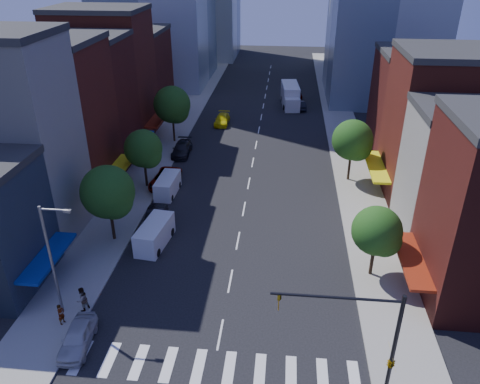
# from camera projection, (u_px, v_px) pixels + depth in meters

# --- Properties ---
(ground) EXTENTS (220.00, 220.00, 0.00)m
(ground) POSITION_uv_depth(u_px,v_px,m) (220.00, 334.00, 33.00)
(ground) COLOR black
(ground) RESTS_ON ground
(sidewalk_left) EXTENTS (5.00, 120.00, 0.15)m
(sidewalk_left) POSITION_uv_depth(u_px,v_px,m) (174.00, 131.00, 69.34)
(sidewalk_left) COLOR gray
(sidewalk_left) RESTS_ON ground
(sidewalk_right) EXTENTS (5.00, 120.00, 0.15)m
(sidewalk_right) POSITION_uv_depth(u_px,v_px,m) (345.00, 137.00, 67.11)
(sidewalk_right) COLOR gray
(sidewalk_right) RESTS_ON ground
(crosswalk) EXTENTS (19.00, 3.00, 0.01)m
(crosswalk) POSITION_uv_depth(u_px,v_px,m) (214.00, 368.00, 30.36)
(crosswalk) COLOR silver
(crosswalk) RESTS_ON ground
(bldg_left_1) EXTENTS (12.00, 8.00, 18.00)m
(bldg_left_1) POSITION_uv_depth(u_px,v_px,m) (2.00, 142.00, 41.28)
(bldg_left_1) COLOR #B7B3A9
(bldg_left_1) RESTS_ON ground
(bldg_left_2) EXTENTS (12.00, 9.00, 16.00)m
(bldg_left_2) POSITION_uv_depth(u_px,v_px,m) (48.00, 121.00, 49.23)
(bldg_left_2) COLOR #5B1E15
(bldg_left_2) RESTS_ON ground
(bldg_left_3) EXTENTS (12.00, 8.00, 15.00)m
(bldg_left_3) POSITION_uv_depth(u_px,v_px,m) (81.00, 102.00, 56.96)
(bldg_left_3) COLOR #4B1712
(bldg_left_3) RESTS_ON ground
(bldg_left_4) EXTENTS (12.00, 9.00, 17.00)m
(bldg_left_4) POSITION_uv_depth(u_px,v_px,m) (105.00, 77.00, 63.99)
(bldg_left_4) COLOR #5B1E15
(bldg_left_4) RESTS_ON ground
(bldg_left_5) EXTENTS (12.00, 10.00, 13.00)m
(bldg_left_5) POSITION_uv_depth(u_px,v_px,m) (128.00, 75.00, 73.29)
(bldg_left_5) COLOR #4B1712
(bldg_left_5) RESTS_ON ground
(bldg_right_1) EXTENTS (12.00, 8.00, 12.00)m
(bldg_right_1) POSITION_uv_depth(u_px,v_px,m) (476.00, 179.00, 41.57)
(bldg_right_1) COLOR #B7B3A9
(bldg_right_1) RESTS_ON ground
(bldg_right_2) EXTENTS (12.00, 10.00, 15.00)m
(bldg_right_2) POSITION_uv_depth(u_px,v_px,m) (450.00, 128.00, 48.81)
(bldg_right_2) COLOR #5B1E15
(bldg_right_2) RESTS_ON ground
(bldg_right_3) EXTENTS (12.00, 10.00, 13.00)m
(bldg_right_3) POSITION_uv_depth(u_px,v_px,m) (424.00, 108.00, 58.08)
(bldg_right_3) COLOR #4B1712
(bldg_right_3) RESTS_ON ground
(traffic_signal) EXTENTS (7.24, 2.24, 8.00)m
(traffic_signal) POSITION_uv_depth(u_px,v_px,m) (383.00, 351.00, 26.22)
(traffic_signal) COLOR black
(traffic_signal) RESTS_ON sidewalk_right
(streetlight) EXTENTS (2.25, 0.25, 9.00)m
(streetlight) POSITION_uv_depth(u_px,v_px,m) (53.00, 255.00, 32.49)
(streetlight) COLOR slate
(streetlight) RESTS_ON sidewalk_left
(tree_left_near) EXTENTS (4.80, 4.80, 7.30)m
(tree_left_near) POSITION_uv_depth(u_px,v_px,m) (109.00, 194.00, 41.39)
(tree_left_near) COLOR black
(tree_left_near) RESTS_ON sidewalk_left
(tree_left_mid) EXTENTS (4.20, 4.20, 6.65)m
(tree_left_mid) POSITION_uv_depth(u_px,v_px,m) (145.00, 150.00, 51.24)
(tree_left_mid) COLOR black
(tree_left_mid) RESTS_ON sidewalk_left
(tree_left_far) EXTENTS (5.00, 5.00, 7.75)m
(tree_left_far) POSITION_uv_depth(u_px,v_px,m) (173.00, 106.00, 63.27)
(tree_left_far) COLOR black
(tree_left_far) RESTS_ON sidewalk_left
(tree_right_near) EXTENTS (4.00, 4.00, 6.20)m
(tree_right_near) POSITION_uv_depth(u_px,v_px,m) (379.00, 233.00, 37.01)
(tree_right_near) COLOR black
(tree_right_near) RESTS_ON sidewalk_right
(tree_right_far) EXTENTS (4.60, 4.60, 7.20)m
(tree_right_far) POSITION_uv_depth(u_px,v_px,m) (354.00, 142.00, 52.56)
(tree_right_far) COLOR black
(tree_right_far) RESTS_ON sidewalk_right
(parked_car_front) EXTENTS (2.19, 4.61, 1.52)m
(parked_car_front) POSITION_uv_depth(u_px,v_px,m) (77.00, 337.00, 31.74)
(parked_car_front) COLOR #B6B6BB
(parked_car_front) RESTS_ON ground
(parked_car_second) EXTENTS (1.93, 4.88, 1.58)m
(parked_car_second) POSITION_uv_depth(u_px,v_px,m) (155.00, 218.00, 45.67)
(parked_car_second) COLOR black
(parked_car_second) RESTS_ON ground
(parked_car_third) EXTENTS (3.05, 5.86, 1.58)m
(parked_car_third) POSITION_uv_depth(u_px,v_px,m) (165.00, 179.00, 53.42)
(parked_car_third) COLOR #999999
(parked_car_third) RESTS_ON ground
(parked_car_rear) EXTENTS (2.34, 5.43, 1.56)m
(parked_car_rear) POSITION_uv_depth(u_px,v_px,m) (182.00, 149.00, 61.41)
(parked_car_rear) COLOR black
(parked_car_rear) RESTS_ON ground
(cargo_van_near) EXTENTS (2.68, 5.35, 2.19)m
(cargo_van_near) POSITION_uv_depth(u_px,v_px,m) (154.00, 235.00, 42.45)
(cargo_van_near) COLOR white
(cargo_van_near) RESTS_ON ground
(cargo_van_far) EXTENTS (2.08, 4.76, 2.00)m
(cargo_van_far) POSITION_uv_depth(u_px,v_px,m) (167.00, 186.00, 51.40)
(cargo_van_far) COLOR white
(cargo_van_far) RESTS_ON ground
(taxi) EXTENTS (2.09, 5.05, 1.46)m
(taxi) POSITION_uv_depth(u_px,v_px,m) (222.00, 120.00, 72.02)
(taxi) COLOR yellow
(taxi) RESTS_ON ground
(traffic_car_oncoming) EXTENTS (2.11, 4.53, 1.44)m
(traffic_car_oncoming) POSITION_uv_depth(u_px,v_px,m) (300.00, 105.00, 78.72)
(traffic_car_oncoming) COLOR black
(traffic_car_oncoming) RESTS_ON ground
(traffic_car_far) EXTENTS (1.91, 3.88, 1.27)m
(traffic_car_far) POSITION_uv_depth(u_px,v_px,m) (298.00, 94.00, 84.79)
(traffic_car_far) COLOR #999999
(traffic_car_far) RESTS_ON ground
(box_truck) EXTENTS (3.42, 9.01, 3.55)m
(box_truck) POSITION_uv_depth(u_px,v_px,m) (290.00, 96.00, 80.07)
(box_truck) COLOR silver
(box_truck) RESTS_ON ground
(pedestrian_near) EXTENTS (0.52, 0.68, 1.65)m
(pedestrian_near) POSITION_uv_depth(u_px,v_px,m) (61.00, 314.00, 33.43)
(pedestrian_near) COLOR #999999
(pedestrian_near) RESTS_ON sidewalk_left
(pedestrian_far) EXTENTS (1.10, 1.20, 1.98)m
(pedestrian_far) POSITION_uv_depth(u_px,v_px,m) (82.00, 299.00, 34.60)
(pedestrian_far) COLOR #999999
(pedestrian_far) RESTS_ON sidewalk_left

